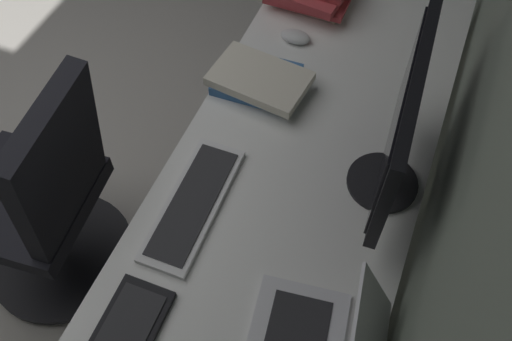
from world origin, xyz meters
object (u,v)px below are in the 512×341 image
object	(u,v)px
monitor_primary	(400,127)
office_chair	(47,206)
book_stack_far	(258,79)
mouse_main	(295,37)
keyboard_spare	(193,204)

from	to	relation	value
monitor_primary	office_chair	distance (m)	1.18
monitor_primary	book_stack_far	distance (m)	0.55
monitor_primary	mouse_main	size ratio (longest dim) A/B	5.21
mouse_main	keyboard_spare	bearing A→B (deg)	-2.95
keyboard_spare	office_chair	world-z (taller)	office_chair
keyboard_spare	book_stack_far	distance (m)	0.48
monitor_primary	mouse_main	distance (m)	0.67
keyboard_spare	monitor_primary	bearing A→B (deg)	120.02
monitor_primary	book_stack_far	size ratio (longest dim) A/B	1.70
monitor_primary	office_chair	xyz separation A→B (m)	(0.31, -1.01, -0.53)
keyboard_spare	mouse_main	size ratio (longest dim) A/B	4.06
office_chair	keyboard_spare	bearing A→B (deg)	95.04
monitor_primary	mouse_main	xyz separation A→B (m)	(-0.46, -0.42, -0.24)
monitor_primary	book_stack_far	world-z (taller)	monitor_primary
keyboard_spare	book_stack_far	world-z (taller)	book_stack_far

